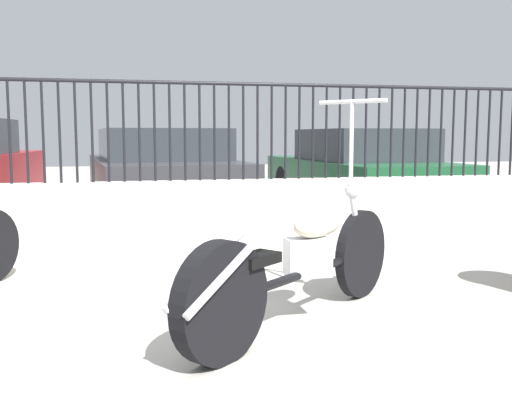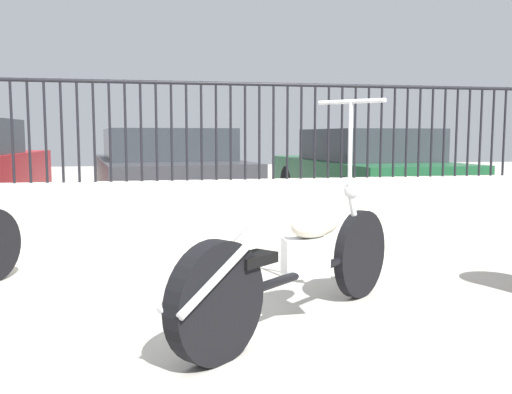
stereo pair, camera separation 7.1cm
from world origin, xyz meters
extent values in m
plane|color=#ADA89E|center=(0.00, 0.00, 0.00)|extent=(40.00, 40.00, 0.00)
cube|color=beige|center=(0.00, 2.79, 0.38)|extent=(10.17, 0.18, 0.75)
cylinder|color=black|center=(-1.53, 2.79, 1.24)|extent=(0.02, 0.02, 0.97)
cylinder|color=black|center=(-1.38, 2.79, 1.24)|extent=(0.02, 0.02, 0.97)
cylinder|color=black|center=(-1.23, 2.79, 1.24)|extent=(0.02, 0.02, 0.97)
cylinder|color=black|center=(-1.09, 2.79, 1.24)|extent=(0.02, 0.02, 0.97)
cylinder|color=black|center=(-0.94, 2.79, 1.24)|extent=(0.02, 0.02, 0.97)
cylinder|color=black|center=(-0.80, 2.79, 1.24)|extent=(0.02, 0.02, 0.97)
cylinder|color=black|center=(-0.65, 2.79, 1.24)|extent=(0.02, 0.02, 0.97)
cylinder|color=black|center=(-0.51, 2.79, 1.24)|extent=(0.02, 0.02, 0.97)
cylinder|color=black|center=(-0.36, 2.79, 1.24)|extent=(0.02, 0.02, 0.97)
cylinder|color=black|center=(-0.22, 2.79, 1.24)|extent=(0.02, 0.02, 0.97)
cylinder|color=black|center=(-0.07, 2.79, 1.24)|extent=(0.02, 0.02, 0.97)
cylinder|color=black|center=(0.07, 2.79, 1.24)|extent=(0.02, 0.02, 0.97)
cylinder|color=black|center=(0.22, 2.79, 1.24)|extent=(0.02, 0.02, 0.97)
cylinder|color=black|center=(0.36, 2.79, 1.24)|extent=(0.02, 0.02, 0.97)
cylinder|color=black|center=(0.51, 2.79, 1.24)|extent=(0.02, 0.02, 0.97)
cylinder|color=black|center=(0.65, 2.79, 1.24)|extent=(0.02, 0.02, 0.97)
cylinder|color=black|center=(0.80, 2.79, 1.24)|extent=(0.02, 0.02, 0.97)
cylinder|color=black|center=(0.94, 2.79, 1.24)|extent=(0.02, 0.02, 0.97)
cylinder|color=black|center=(1.09, 2.79, 1.24)|extent=(0.02, 0.02, 0.97)
cylinder|color=black|center=(1.23, 2.79, 1.24)|extent=(0.02, 0.02, 0.97)
cylinder|color=black|center=(1.38, 2.79, 1.24)|extent=(0.02, 0.02, 0.97)
cylinder|color=black|center=(1.53, 2.79, 1.24)|extent=(0.02, 0.02, 0.97)
cylinder|color=black|center=(1.67, 2.79, 1.24)|extent=(0.02, 0.02, 0.97)
cylinder|color=black|center=(1.82, 2.79, 1.24)|extent=(0.02, 0.02, 0.97)
cylinder|color=black|center=(1.96, 2.79, 1.24)|extent=(0.02, 0.02, 0.97)
cylinder|color=black|center=(2.11, 2.79, 1.24)|extent=(0.02, 0.02, 0.97)
cylinder|color=black|center=(2.25, 2.79, 1.24)|extent=(0.02, 0.02, 0.97)
cylinder|color=black|center=(2.40, 2.79, 1.24)|extent=(0.02, 0.02, 0.97)
cylinder|color=black|center=(2.54, 2.79, 1.24)|extent=(0.02, 0.02, 0.97)
cylinder|color=black|center=(2.69, 2.79, 1.24)|extent=(0.02, 0.02, 0.97)
cylinder|color=black|center=(2.83, 2.79, 1.24)|extent=(0.02, 0.02, 0.97)
cylinder|color=black|center=(2.98, 2.79, 1.24)|extent=(0.02, 0.02, 0.97)
cylinder|color=black|center=(3.12, 2.79, 1.24)|extent=(0.02, 0.02, 0.97)
cylinder|color=black|center=(3.27, 2.79, 1.24)|extent=(0.02, 0.02, 0.97)
cylinder|color=black|center=(3.41, 2.79, 1.24)|extent=(0.02, 0.02, 0.97)
cylinder|color=black|center=(3.56, 2.79, 1.24)|extent=(0.02, 0.02, 0.97)
cylinder|color=black|center=(3.70, 2.79, 1.24)|extent=(0.02, 0.02, 0.97)
cylinder|color=black|center=(0.00, 2.79, 1.70)|extent=(10.17, 0.04, 0.04)
cylinder|color=black|center=(1.19, 1.08, 0.32)|extent=(0.55, 0.47, 0.65)
cylinder|color=black|center=(-0.02, 0.08, 0.32)|extent=(0.58, 0.51, 0.66)
cylinder|color=black|center=(0.59, 0.58, 0.32)|extent=(1.15, 0.96, 0.06)
cube|color=silver|center=(0.63, 0.61, 0.42)|extent=(0.28, 0.18, 0.24)
ellipsoid|color=beige|center=(0.72, 0.69, 0.62)|extent=(0.50, 0.46, 0.18)
cube|color=black|center=(0.21, 0.27, 0.50)|extent=(0.32, 0.30, 0.06)
cylinder|color=silver|center=(1.12, 1.02, 0.57)|extent=(0.20, 0.17, 0.51)
sphere|color=silver|center=(1.08, 0.98, 0.80)|extent=(0.11, 0.11, 0.11)
cylinder|color=silver|center=(1.05, 0.96, 1.13)|extent=(0.03, 0.03, 0.61)
cylinder|color=silver|center=(1.05, 0.96, 1.43)|extent=(0.35, 0.42, 0.03)
cylinder|color=silver|center=(0.06, 0.06, 0.54)|extent=(0.63, 0.53, 0.44)
cylinder|color=silver|center=(-0.02, 0.17, 0.54)|extent=(0.63, 0.53, 0.44)
cylinder|color=black|center=(-2.06, 7.33, 0.32)|extent=(0.15, 0.65, 0.64)
cylinder|color=black|center=(-1.01, 7.20, 0.32)|extent=(0.17, 0.65, 0.64)
cylinder|color=black|center=(0.75, 7.37, 0.32)|extent=(0.17, 0.65, 0.64)
cylinder|color=black|center=(-0.75, 4.56, 0.32)|extent=(0.17, 0.65, 0.64)
cylinder|color=black|center=(1.01, 4.73, 0.32)|extent=(0.17, 0.65, 0.64)
cube|color=#38383D|center=(0.00, 5.97, 0.54)|extent=(2.30, 4.45, 0.60)
cube|color=#2D3338|center=(0.02, 5.75, 1.07)|extent=(1.89, 2.21, 0.45)
cylinder|color=black|center=(2.28, 7.15, 0.32)|extent=(0.14, 0.64, 0.64)
cylinder|color=black|center=(3.93, 7.23, 0.32)|extent=(0.14, 0.64, 0.64)
cylinder|color=black|center=(2.40, 4.51, 0.32)|extent=(0.14, 0.64, 0.64)
cylinder|color=black|center=(4.05, 4.58, 0.32)|extent=(0.14, 0.64, 0.64)
cube|color=#1E5933|center=(3.16, 5.87, 0.52)|extent=(1.96, 4.35, 0.56)
cube|color=#2D3338|center=(3.17, 5.66, 1.05)|extent=(1.68, 2.12, 0.49)
camera|label=1|loc=(-0.48, -2.80, 1.20)|focal=40.00mm
camera|label=2|loc=(-0.41, -2.82, 1.20)|focal=40.00mm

